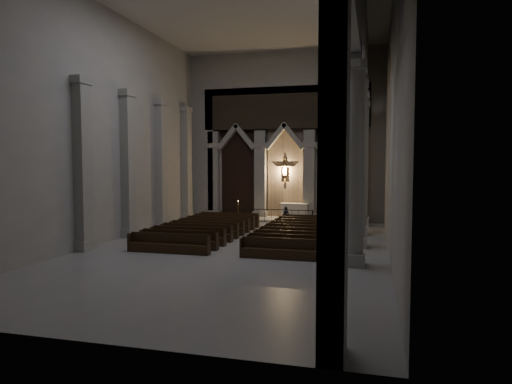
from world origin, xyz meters
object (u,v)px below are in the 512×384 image
at_px(altar, 295,210).
at_px(worshipper, 286,217).
at_px(pews, 252,234).
at_px(candle_stand_right, 321,217).
at_px(altar_rail, 278,214).
at_px(candle_stand_left, 238,216).

distance_m(altar, worshipper, 4.05).
xyz_separation_m(pews, worshipper, (0.94, 4.79, 0.37)).
distance_m(altar, pews, 8.89).
height_order(altar, pews, altar).
xyz_separation_m(altar, candle_stand_right, (2.07, -1.67, -0.25)).
bearing_deg(candle_stand_right, altar, 141.12).
xyz_separation_m(altar, pews, (-0.80, -8.85, -0.38)).
xyz_separation_m(altar_rail, candle_stand_left, (-2.76, -0.20, -0.23)).
height_order(candle_stand_left, candle_stand_right, candle_stand_right).
relative_size(altar_rail, worshipper, 3.63).
xyz_separation_m(candle_stand_right, worshipper, (-1.92, -2.39, 0.25)).
height_order(candle_stand_left, pews, candle_stand_left).
relative_size(altar, worshipper, 1.54).
relative_size(candle_stand_right, pews, 0.16).
bearing_deg(candle_stand_right, pews, -111.74).
relative_size(altar, candle_stand_right, 1.33).
relative_size(altar_rail, candle_stand_right, 3.14).
height_order(pews, worshipper, worshipper).
relative_size(candle_stand_left, pews, 0.16).
bearing_deg(candle_stand_left, worshipper, -27.04).
bearing_deg(altar, candle_stand_right, -38.88).
bearing_deg(altar, pews, -95.15).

